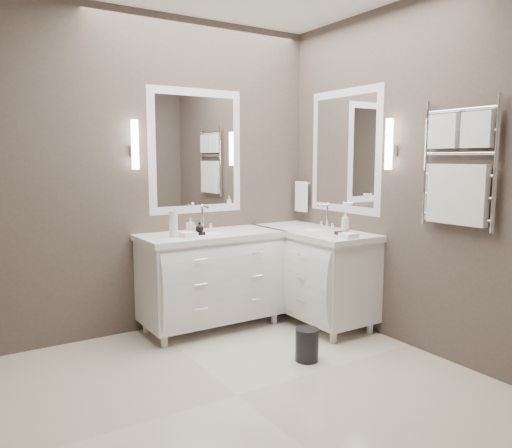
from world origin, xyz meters
TOP-DOWN VIEW (x-y plane):
  - floor at (0.00, 0.00)m, footprint 3.20×3.00m
  - wall_back at (0.00, 1.50)m, footprint 3.20×0.01m
  - wall_front at (0.00, -1.50)m, footprint 3.20×0.01m
  - wall_right at (1.60, 0.00)m, footprint 0.01×3.00m
  - vanity_back at (0.45, 1.23)m, footprint 1.24×0.59m
  - vanity_right at (1.33, 0.90)m, footprint 0.59×1.24m
  - mirror_back at (0.45, 1.49)m, footprint 0.90×0.02m
  - mirror_right at (1.59, 0.80)m, footprint 0.02×0.90m
  - sconce_back at (-0.13, 1.43)m, footprint 0.06×0.06m
  - sconce_right at (1.53, 0.22)m, footprint 0.06×0.06m
  - towel_bar_corner at (1.54, 1.36)m, footprint 0.03×0.22m
  - towel_ladder at (1.55, -0.40)m, footprint 0.06×0.58m
  - waste_bin at (0.71, 0.20)m, footprint 0.18×0.18m
  - amenity_tray_back at (0.29, 1.20)m, footprint 0.16×0.13m
  - amenity_tray_right at (1.33, 0.49)m, footprint 0.17×0.20m
  - water_bottle at (0.09, 1.18)m, footprint 0.09×0.09m
  - soap_bottle_a at (0.26, 1.22)m, footprint 0.07×0.07m
  - soap_bottle_b at (0.32, 1.17)m, footprint 0.08×0.08m
  - soap_bottle_c at (1.33, 0.49)m, footprint 0.09×0.09m

SIDE VIEW (x-z plane):
  - floor at x=0.00m, z-range -0.01..0.00m
  - waste_bin at x=0.71m, z-range 0.00..0.24m
  - vanity_back at x=0.45m, z-range 0.00..0.97m
  - vanity_right at x=1.33m, z-range 0.00..0.97m
  - amenity_tray_back at x=0.29m, z-range 0.85..0.87m
  - amenity_tray_right at x=1.33m, z-range 0.85..0.88m
  - soap_bottle_b at x=0.32m, z-range 0.87..0.96m
  - soap_bottle_a at x=0.26m, z-range 0.87..0.99m
  - water_bottle at x=0.09m, z-range 0.85..1.06m
  - soap_bottle_c at x=1.33m, z-range 0.88..1.05m
  - towel_bar_corner at x=1.54m, z-range 0.97..1.27m
  - wall_back at x=0.00m, z-range 0.00..2.70m
  - wall_front at x=0.00m, z-range 0.00..2.70m
  - wall_right at x=1.60m, z-range 0.00..2.70m
  - towel_ladder at x=1.55m, z-range 0.94..1.84m
  - mirror_back at x=0.45m, z-range 1.00..2.10m
  - mirror_right at x=1.59m, z-range 1.00..2.10m
  - sconce_back at x=-0.13m, z-range 1.39..1.79m
  - sconce_right at x=1.53m, z-range 1.39..1.79m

